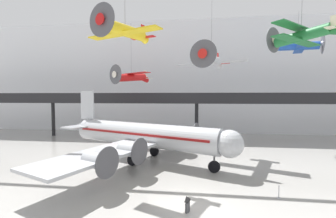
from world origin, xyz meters
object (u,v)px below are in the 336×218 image
Objects in this scene: info_sign_pedestal at (188,206)px; suspended_plane_green_biplane at (300,36)px; suspended_plane_silver_racer at (211,61)px; suspended_plane_yellow_lowwing at (125,31)px; suspended_plane_blue_trainer at (298,46)px; stanchion_barrier at (279,194)px; airliner_silver_main at (142,135)px; suspended_plane_red_highwing at (131,77)px.

suspended_plane_green_biplane is at bearing 62.58° from info_sign_pedestal.
suspended_plane_yellow_lowwing is at bearing -17.97° from suspended_plane_silver_racer.
suspended_plane_blue_trainer reaches higher than stanchion_barrier.
suspended_plane_yellow_lowwing is at bearing -124.86° from suspended_plane_blue_trainer.
stanchion_barrier is at bearing 105.92° from suspended_plane_yellow_lowwing.
suspended_plane_blue_trainer is at bearing 86.43° from info_sign_pedestal.
suspended_plane_silver_racer reaches higher than stanchion_barrier.
suspended_plane_blue_trainer is at bearing 64.62° from stanchion_barrier.
suspended_plane_green_biplane reaches higher than info_sign_pedestal.
suspended_plane_blue_trainer reaches higher than suspended_plane_yellow_lowwing.
suspended_plane_yellow_lowwing is (0.45, -7.93, 11.14)m from airliner_silver_main.
suspended_plane_yellow_lowwing is 15.68m from suspended_plane_green_biplane.
suspended_plane_yellow_lowwing is 6.60× the size of info_sign_pedestal.
suspended_plane_yellow_lowwing is 19.55m from stanchion_barrier.
airliner_silver_main reaches higher than stanchion_barrier.
stanchion_barrier is 8.05m from info_sign_pedestal.
suspended_plane_red_highwing is 10.09× the size of stanchion_barrier.
suspended_plane_blue_trainer is 1.00× the size of suspended_plane_green_biplane.
suspended_plane_silver_racer is (-7.01, 10.37, -0.42)m from suspended_plane_green_biplane.
stanchion_barrier is at bearing 93.10° from suspended_plane_green_biplane.
suspended_plane_green_biplane reaches higher than airliner_silver_main.
stanchion_barrier is at bearing -97.86° from suspended_plane_blue_trainer.
suspended_plane_silver_racer is (8.64, 11.13, -1.17)m from suspended_plane_yellow_lowwing.
suspended_plane_blue_trainer is 28.17m from suspended_plane_yellow_lowwing.
suspended_plane_red_highwing is at bearing 148.08° from info_sign_pedestal.
suspended_plane_green_biplane is 0.91× the size of suspended_plane_silver_racer.
airliner_silver_main is 20.46m from suspended_plane_green_biplane.
suspended_plane_blue_trainer is at bearing 120.83° from suspended_plane_red_highwing.
suspended_plane_yellow_lowwing is at bearing 173.62° from stanchion_barrier.
suspended_plane_yellow_lowwing is at bearing 50.62° from suspended_plane_green_biplane.
suspended_plane_green_biplane is (-6.62, -16.41, -2.47)m from suspended_plane_blue_trainer.
suspended_plane_red_highwing is 27.40m from suspended_plane_green_biplane.
suspended_plane_silver_racer reaches higher than suspended_plane_red_highwing.
info_sign_pedestal is (-9.62, -5.45, -13.26)m from suspended_plane_green_biplane.
suspended_plane_green_biplane reaches higher than stanchion_barrier.
airliner_silver_main is 14.49m from info_sign_pedestal.
airliner_silver_main is 23.58× the size of info_sign_pedestal.
suspended_plane_green_biplane is (20.58, -18.00, 1.89)m from suspended_plane_red_highwing.
suspended_plane_silver_racer is (9.09, 3.19, 9.98)m from airliner_silver_main.
suspended_plane_blue_trainer is 15.18m from suspended_plane_silver_racer.
airliner_silver_main reaches higher than info_sign_pedestal.
suspended_plane_blue_trainer reaches higher than airliner_silver_main.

